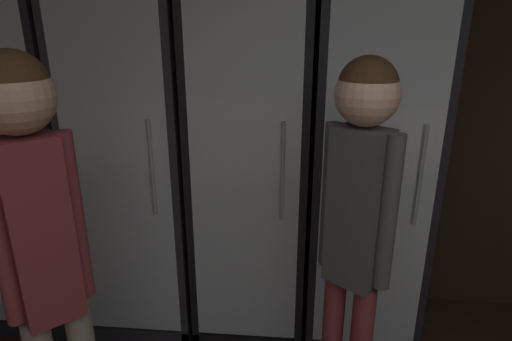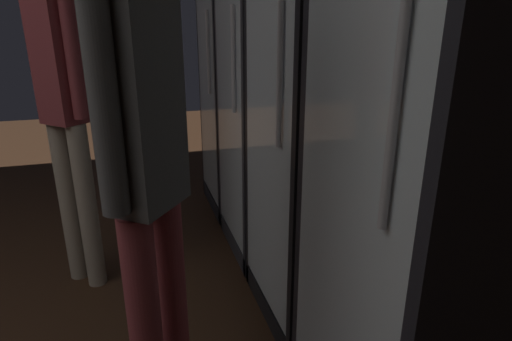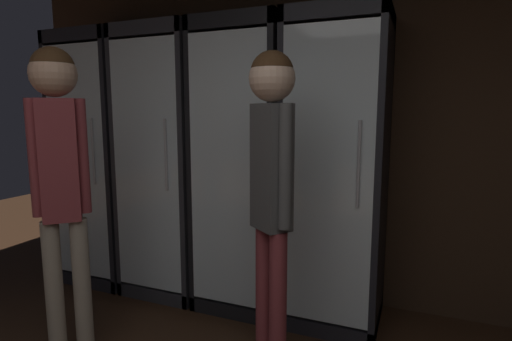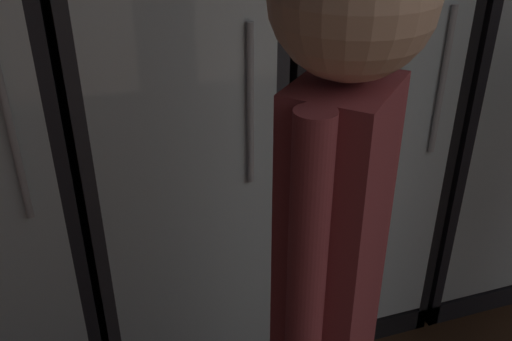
% 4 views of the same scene
% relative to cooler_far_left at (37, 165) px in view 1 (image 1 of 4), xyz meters
% --- Properties ---
extents(wall_back, '(6.00, 0.06, 2.80)m').
position_rel_cooler_far_left_xyz_m(wall_back, '(2.17, 0.30, 0.40)').
color(wall_back, '#382619').
rests_on(wall_back, ground).
extents(cooler_far_left, '(0.63, 0.62, 2.05)m').
position_rel_cooler_far_left_xyz_m(cooler_far_left, '(0.00, 0.00, 0.00)').
color(cooler_far_left, black).
rests_on(cooler_far_left, ground).
extents(cooler_left, '(0.63, 0.62, 2.05)m').
position_rel_cooler_far_left_xyz_m(cooler_left, '(0.65, -0.00, 0.00)').
color(cooler_left, '#2B2B30').
rests_on(cooler_left, ground).
extents(cooler_center, '(0.63, 0.62, 2.05)m').
position_rel_cooler_far_left_xyz_m(cooler_center, '(1.31, -0.00, 0.01)').
color(cooler_center, black).
rests_on(cooler_center, ground).
extents(cooler_right, '(0.63, 0.62, 2.05)m').
position_rel_cooler_far_left_xyz_m(cooler_right, '(1.96, 0.00, 0.00)').
color(cooler_right, black).
rests_on(cooler_right, ground).
extents(shopper_near, '(0.26, 0.23, 1.71)m').
position_rel_cooler_far_left_xyz_m(shopper_near, '(1.79, -0.82, 0.13)').
color(shopper_near, brown).
rests_on(shopper_near, ground).
extents(shopper_far, '(0.23, 0.23, 1.75)m').
position_rel_cooler_far_left_xyz_m(shopper_far, '(0.74, -1.14, 0.15)').
color(shopper_far, gray).
rests_on(shopper_far, ground).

